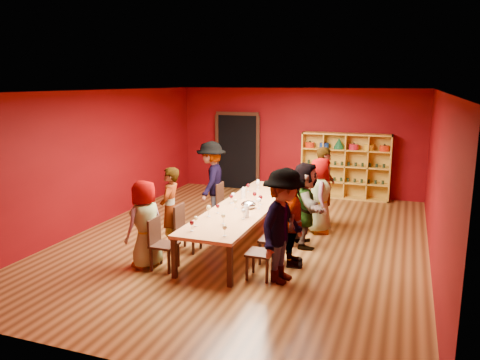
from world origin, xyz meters
The scene contains 46 objects.
room_shell centered at (0.00, 0.00, 1.50)m, with size 7.10×9.10×3.04m.
tasting_table centered at (0.00, 0.00, 0.70)m, with size 1.10×4.50×0.75m.
doorway centered at (-1.80, 4.43, 1.12)m, with size 1.40×0.17×2.30m.
shelving_unit centered at (1.40, 4.32, 0.98)m, with size 2.40×0.40×1.80m.
chair_person_left_0 centered at (-0.91, -1.87, 0.50)m, with size 0.42×0.42×0.89m.
person_left_0 centered at (-1.19, -1.87, 0.77)m, with size 0.75×0.41×1.54m, color #C2828D.
chair_person_left_1 centered at (-0.91, -0.94, 0.50)m, with size 0.42×0.42×0.89m.
person_left_1 centered at (-1.21, -0.94, 0.80)m, with size 0.58×0.43×1.60m, color tan.
chair_person_left_3 centered at (-0.91, 1.10, 0.50)m, with size 0.42×0.42×0.89m.
person_left_3 centered at (-1.23, 1.10, 0.92)m, with size 1.19×0.49×1.85m, color #15193C.
chair_person_right_0 centered at (0.91, -1.68, 0.50)m, with size 0.42×0.42×0.89m.
person_right_0 centered at (1.21, -1.68, 0.93)m, with size 1.20×0.50×1.86m, color #151C3B.
chair_person_right_1 centered at (0.91, -0.98, 0.50)m, with size 0.42×0.42×0.89m.
person_right_1 centered at (1.20, -0.98, 0.80)m, with size 0.94×0.43×1.61m, color #535359.
chair_person_right_2 centered at (0.91, 0.09, 0.50)m, with size 0.42×0.42×0.89m.
person_right_2 centered at (1.18, 0.09, 0.84)m, with size 1.55×0.45×1.67m, color #CC898A.
chair_person_right_3 centered at (0.91, 1.05, 0.50)m, with size 0.42×0.42×0.89m.
person_right_3 centered at (1.29, 1.05, 0.81)m, with size 0.79×0.43×1.61m, color silver.
chair_person_right_4 centered at (0.91, 1.59, 0.50)m, with size 0.42×0.42×0.89m.
person_right_4 centered at (1.30, 1.59, 0.89)m, with size 0.65×0.47×1.77m, color #131736.
wine_glass_0 centered at (-0.29, 0.74, 0.88)m, with size 0.07×0.07×0.18m.
wine_glass_1 centered at (-0.30, -0.76, 0.88)m, with size 0.07×0.07×0.18m.
wine_glass_2 centered at (-0.34, -1.63, 0.88)m, with size 0.07×0.07×0.18m.
wine_glass_3 centered at (-0.10, -0.36, 0.89)m, with size 0.08×0.08×0.20m.
wine_glass_4 centered at (0.05, -1.36, 0.89)m, with size 0.08×0.08×0.19m.
wine_glass_5 centered at (-0.27, 1.63, 0.88)m, with size 0.07×0.07×0.18m.
wine_glass_6 centered at (0.32, 1.72, 0.91)m, with size 0.09×0.09×0.22m.
wine_glass_7 centered at (0.27, -0.78, 0.90)m, with size 0.08×0.08×0.21m.
wine_glass_8 centered at (-0.32, 1.06, 0.89)m, with size 0.08×0.08×0.19m.
wine_glass_9 centered at (0.27, 1.87, 0.91)m, with size 0.09×0.09×0.22m.
wine_glass_10 centered at (0.32, -1.95, 0.89)m, with size 0.08×0.08×0.19m.
wine_glass_11 centered at (0.28, 0.08, 0.90)m, with size 0.08×0.08×0.21m.
wine_glass_12 centered at (0.08, 0.29, 0.90)m, with size 0.08×0.08×0.21m.
wine_glass_13 centered at (-0.30, 0.05, 0.90)m, with size 0.09×0.09×0.21m.
wine_glass_14 centered at (0.27, 0.89, 0.91)m, with size 0.09×0.09×0.22m.
wine_glass_15 centered at (0.33, -0.19, 0.91)m, with size 0.09×0.09×0.21m.
wine_glass_16 centered at (0.38, 0.85, 0.88)m, with size 0.07×0.07×0.18m.
wine_glass_17 centered at (-0.32, -0.01, 0.89)m, with size 0.08×0.08×0.19m.
wine_glass_18 centered at (-0.29, -1.90, 0.89)m, with size 0.08×0.08×0.19m.
wine_glass_19 centered at (-0.37, -1.04, 0.91)m, with size 0.09×0.09×0.22m.
wine_glass_20 centered at (0.28, -0.96, 0.89)m, with size 0.08×0.08×0.20m.
wine_glass_21 centered at (-0.20, 1.38, 0.90)m, with size 0.08×0.08×0.20m.
spittoon_bowl centered at (0.13, -0.24, 0.82)m, with size 0.29×0.29×0.16m, color silver.
carafe_a centered at (-0.23, 0.48, 0.86)m, with size 0.10×0.10×0.24m.
carafe_b centered at (0.30, -0.83, 0.86)m, with size 0.11×0.11×0.25m.
wine_bottle centered at (0.21, 1.65, 0.88)m, with size 0.11×0.11×0.35m.
Camera 1 is at (2.98, -8.59, 3.18)m, focal length 35.00 mm.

